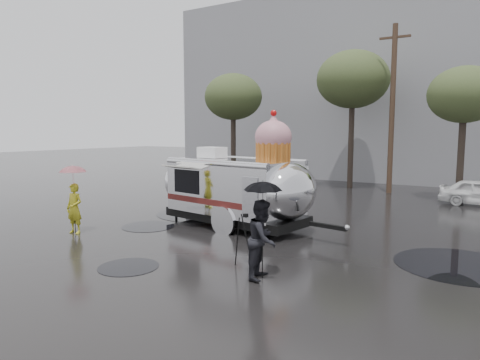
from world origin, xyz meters
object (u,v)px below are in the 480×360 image
Objects in this scene: person_right at (263,239)px; tripod at (246,236)px; airstream_trailer at (237,186)px; person_left at (74,208)px.

person_right is 1.00m from tripod.
person_left is at bearing -128.04° from airstream_trailer.
tripod is (6.61, 0.03, -0.07)m from person_left.
airstream_trailer is at bearing 27.43° from person_right.
airstream_trailer reaches higher than person_right.
airstream_trailer is at bearing 130.11° from tripod.
person_right is 1.37× the size of tripod.
airstream_trailer is 4.16× the size of person_right.
person_right is (7.41, -0.55, 0.09)m from person_left.
airstream_trailer is 5.54m from person_left.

